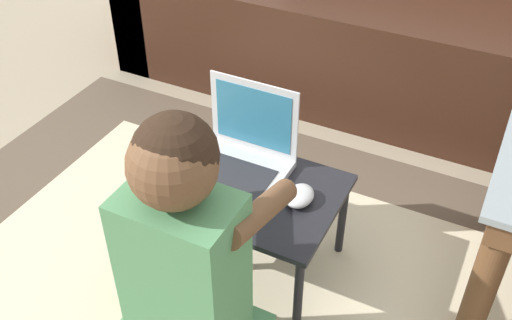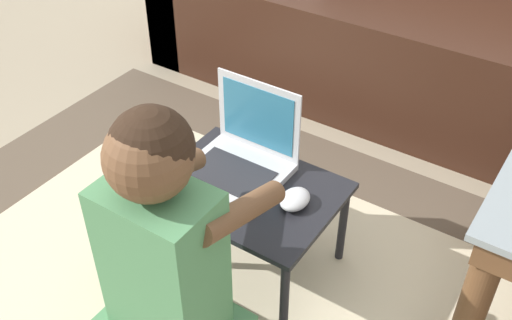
% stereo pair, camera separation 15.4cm
% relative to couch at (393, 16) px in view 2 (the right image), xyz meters
% --- Properties ---
extents(ground_plane, '(16.00, 16.00, 0.00)m').
position_rel_couch_xyz_m(ground_plane, '(0.11, -1.29, -0.29)').
color(ground_plane, gray).
extents(area_rug, '(2.20, 1.74, 0.01)m').
position_rel_couch_xyz_m(area_rug, '(0.12, -1.45, -0.28)').
color(area_rug, brown).
rests_on(area_rug, ground_plane).
extents(couch, '(1.90, 0.90, 0.81)m').
position_rel_couch_xyz_m(couch, '(0.00, 0.00, 0.00)').
color(couch, '#381E14').
rests_on(couch, ground_plane).
extents(laptop_desk, '(0.49, 0.37, 0.30)m').
position_rel_couch_xyz_m(laptop_desk, '(0.12, -1.26, -0.02)').
color(laptop_desk, black).
rests_on(laptop_desk, ground_plane).
extents(laptop, '(0.27, 0.24, 0.24)m').
position_rel_couch_xyz_m(laptop, '(0.06, -1.21, 0.05)').
color(laptop, silver).
rests_on(laptop, laptop_desk).
extents(computer_mouse, '(0.07, 0.10, 0.04)m').
position_rel_couch_xyz_m(computer_mouse, '(0.26, -1.25, 0.03)').
color(computer_mouse, silver).
rests_on(computer_mouse, laptop_desk).
extents(person_seated, '(0.33, 0.41, 0.77)m').
position_rel_couch_xyz_m(person_seated, '(0.16, -1.64, 0.07)').
color(person_seated, '#518E5B').
rests_on(person_seated, ground_plane).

